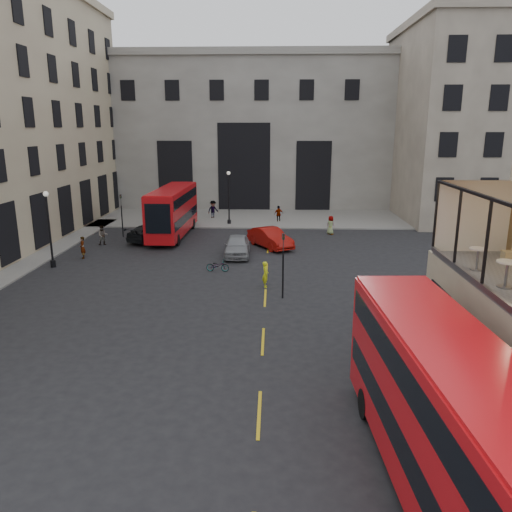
{
  "coord_description": "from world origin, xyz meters",
  "views": [
    {
      "loc": [
        -1.58,
        -15.18,
        9.56
      ],
      "look_at": [
        -2.46,
        10.04,
        3.0
      ],
      "focal_mm": 35.0,
      "sensor_mm": 36.0,
      "label": 1
    }
  ],
  "objects_px": {
    "car_a": "(237,246)",
    "cyclist": "(265,274)",
    "pedestrian_d": "(331,225)",
    "cafe_chair_d": "(509,256)",
    "traffic_light_far": "(121,210)",
    "traffic_light_near": "(283,257)",
    "street_lamp_b": "(229,201)",
    "cafe_table_mid": "(507,270)",
    "car_b": "(270,238)",
    "bicycle": "(218,266)",
    "street_lamp_a": "(50,234)",
    "car_c": "(151,232)",
    "pedestrian_e": "(82,248)",
    "pedestrian_b": "(213,210)",
    "pedestrian_c": "(279,214)",
    "pedestrian_a": "(103,235)",
    "bus_far": "(173,209)",
    "cafe_table_far": "(478,256)"
  },
  "relations": [
    {
      "from": "car_a",
      "to": "cyclist",
      "type": "xyz_separation_m",
      "value": [
        2.28,
        -7.59,
        0.02
      ]
    },
    {
      "from": "pedestrian_d",
      "to": "cafe_chair_d",
      "type": "distance_m",
      "value": 27.09
    },
    {
      "from": "traffic_light_far",
      "to": "car_a",
      "type": "distance_m",
      "value": 12.56
    },
    {
      "from": "traffic_light_near",
      "to": "cafe_chair_d",
      "type": "bearing_deg",
      "value": -46.76
    },
    {
      "from": "street_lamp_b",
      "to": "cafe_table_mid",
      "type": "relative_size",
      "value": 6.2
    },
    {
      "from": "traffic_light_far",
      "to": "street_lamp_b",
      "type": "bearing_deg",
      "value": 33.69
    },
    {
      "from": "car_b",
      "to": "bicycle",
      "type": "height_order",
      "value": "car_b"
    },
    {
      "from": "cafe_chair_d",
      "to": "cafe_table_mid",
      "type": "bearing_deg",
      "value": -115.55
    },
    {
      "from": "street_lamp_a",
      "to": "street_lamp_b",
      "type": "distance_m",
      "value": 19.42
    },
    {
      "from": "car_c",
      "to": "pedestrian_d",
      "type": "bearing_deg",
      "value": -144.26
    },
    {
      "from": "car_c",
      "to": "pedestrian_e",
      "type": "relative_size",
      "value": 3.03
    },
    {
      "from": "cyclist",
      "to": "traffic_light_near",
      "type": "bearing_deg",
      "value": -159.82
    },
    {
      "from": "pedestrian_d",
      "to": "pedestrian_e",
      "type": "distance_m",
      "value": 21.56
    },
    {
      "from": "pedestrian_d",
      "to": "street_lamp_a",
      "type": "bearing_deg",
      "value": 70.19
    },
    {
      "from": "street_lamp_a",
      "to": "pedestrian_e",
      "type": "bearing_deg",
      "value": 63.22
    },
    {
      "from": "pedestrian_b",
      "to": "pedestrian_c",
      "type": "relative_size",
      "value": 1.14
    },
    {
      "from": "traffic_light_far",
      "to": "pedestrian_a",
      "type": "bearing_deg",
      "value": -102.66
    },
    {
      "from": "bus_far",
      "to": "car_a",
      "type": "xyz_separation_m",
      "value": [
        6.22,
        -6.87,
        -1.64
      ]
    },
    {
      "from": "traffic_light_far",
      "to": "street_lamp_b",
      "type": "xyz_separation_m",
      "value": [
        9.0,
        6.0,
        -0.03
      ]
    },
    {
      "from": "pedestrian_e",
      "to": "street_lamp_a",
      "type": "bearing_deg",
      "value": -49.06
    },
    {
      "from": "pedestrian_c",
      "to": "street_lamp_b",
      "type": "bearing_deg",
      "value": -6.5
    },
    {
      "from": "pedestrian_c",
      "to": "cafe_table_far",
      "type": "relative_size",
      "value": 2.18
    },
    {
      "from": "bus_far",
      "to": "bicycle",
      "type": "xyz_separation_m",
      "value": [
        5.19,
        -11.16,
        -2.03
      ]
    },
    {
      "from": "cyclist",
      "to": "cafe_table_mid",
      "type": "relative_size",
      "value": 1.88
    },
    {
      "from": "bus_far",
      "to": "car_c",
      "type": "relative_size",
      "value": 2.17
    },
    {
      "from": "bus_far",
      "to": "pedestrian_a",
      "type": "bearing_deg",
      "value": -144.7
    },
    {
      "from": "bus_far",
      "to": "car_b",
      "type": "bearing_deg",
      "value": -24.97
    },
    {
      "from": "traffic_light_far",
      "to": "bus_far",
      "type": "relative_size",
      "value": 0.35
    },
    {
      "from": "cyclist",
      "to": "cafe_table_far",
      "type": "bearing_deg",
      "value": -153.37
    },
    {
      "from": "bicycle",
      "to": "cyclist",
      "type": "distance_m",
      "value": 4.69
    },
    {
      "from": "cafe_table_mid",
      "to": "cafe_table_far",
      "type": "relative_size",
      "value": 1.08
    },
    {
      "from": "bus_far",
      "to": "pedestrian_e",
      "type": "distance_m",
      "value": 9.75
    },
    {
      "from": "traffic_light_near",
      "to": "cafe_chair_d",
      "type": "distance_m",
      "value": 12.3
    },
    {
      "from": "bus_far",
      "to": "car_b",
      "type": "height_order",
      "value": "bus_far"
    },
    {
      "from": "street_lamp_b",
      "to": "pedestrian_a",
      "type": "xyz_separation_m",
      "value": [
        -9.72,
        -9.19,
        -1.58
      ]
    },
    {
      "from": "car_c",
      "to": "cafe_table_mid",
      "type": "xyz_separation_m",
      "value": [
        17.9,
        -26.31,
        4.44
      ]
    },
    {
      "from": "car_c",
      "to": "bicycle",
      "type": "xyz_separation_m",
      "value": [
        6.74,
        -9.2,
        -0.32
      ]
    },
    {
      "from": "pedestrian_e",
      "to": "pedestrian_d",
      "type": "bearing_deg",
      "value": 93.37
    },
    {
      "from": "car_b",
      "to": "cafe_table_mid",
      "type": "distance_m",
      "value": 25.76
    },
    {
      "from": "pedestrian_c",
      "to": "cafe_table_far",
      "type": "bearing_deg",
      "value": 78.93
    },
    {
      "from": "car_b",
      "to": "pedestrian_e",
      "type": "xyz_separation_m",
      "value": [
        -13.97,
        -4.0,
        0.03
      ]
    },
    {
      "from": "street_lamp_a",
      "to": "cafe_chair_d",
      "type": "height_order",
      "value": "cafe_chair_d"
    },
    {
      "from": "street_lamp_a",
      "to": "cyclist",
      "type": "distance_m",
      "value": 15.58
    },
    {
      "from": "car_b",
      "to": "car_c",
      "type": "height_order",
      "value": "car_b"
    },
    {
      "from": "bus_far",
      "to": "pedestrian_a",
      "type": "height_order",
      "value": "bus_far"
    },
    {
      "from": "cyclist",
      "to": "pedestrian_d",
      "type": "relative_size",
      "value": 0.96
    },
    {
      "from": "car_c",
      "to": "traffic_light_near",
      "type": "bearing_deg",
      "value": 151.43
    },
    {
      "from": "street_lamp_a",
      "to": "cafe_chair_d",
      "type": "bearing_deg",
      "value": -31.36
    },
    {
      "from": "traffic_light_near",
      "to": "cafe_chair_d",
      "type": "xyz_separation_m",
      "value": [
        8.26,
        -8.79,
        2.43
      ]
    },
    {
      "from": "street_lamp_a",
      "to": "car_c",
      "type": "height_order",
      "value": "street_lamp_a"
    }
  ]
}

